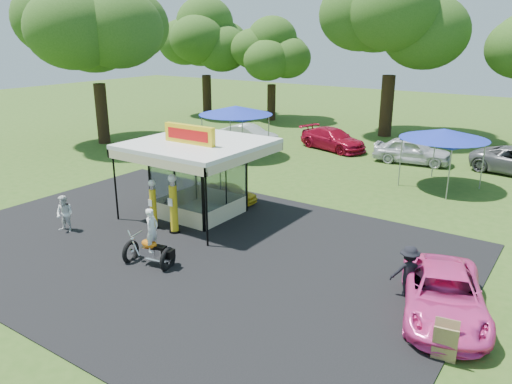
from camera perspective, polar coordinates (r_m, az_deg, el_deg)
ground at (r=18.19m, az=-11.87°, el=-8.33°), size 120.00×120.00×0.00m
asphalt_apron at (r=19.47m, az=-7.64°, el=-6.23°), size 20.00×14.00×0.04m
gas_station_kiosk at (r=22.22m, az=-6.55°, el=1.72°), size 5.40×5.40×4.18m
gas_pump_left at (r=21.17m, az=-11.67°, el=-1.52°), size 0.40×0.40×2.14m
gas_pump_right at (r=20.49m, az=-9.40°, el=-1.50°), size 0.47×0.47×2.52m
motorcycle at (r=17.90m, az=-11.89°, el=-5.72°), size 1.95×1.19×2.23m
spare_tires at (r=23.00m, az=-9.81°, el=-1.65°), size 0.85×0.61×0.70m
a_frame_sign at (r=13.76m, az=20.79°, el=-15.77°), size 0.63×0.63×1.07m
kiosk_car at (r=24.24m, az=-3.05°, el=-0.05°), size 2.82×1.13×0.96m
pink_sedan at (r=15.63m, az=20.69°, el=-10.98°), size 3.68×5.29×1.34m
spectator_west at (r=21.94m, az=-21.02°, el=-2.36°), size 0.88×0.76×1.56m
spectator_east_a at (r=16.28m, az=17.03°, el=-8.70°), size 1.26×1.11×1.69m
bg_car_a at (r=36.73m, az=-0.81°, el=6.53°), size 4.42×1.57×1.45m
bg_car_b at (r=35.60m, az=8.77°, el=6.00°), size 5.54×3.55×1.49m
bg_car_c at (r=32.93m, az=17.41°, el=4.54°), size 4.95×2.54×1.61m
tent_west at (r=32.83m, az=-2.34°, el=9.28°), size 4.82×4.82×3.37m
tent_east at (r=27.72m, az=20.72°, el=6.17°), size 4.52×4.52×3.16m
oak_far_a at (r=50.32m, az=-5.80°, el=16.63°), size 9.23×9.23×10.94m
oak_far_b at (r=47.01m, az=1.82°, el=15.25°), size 7.66×7.66×9.13m
oak_far_c at (r=40.71m, az=15.41°, el=18.08°), size 11.41×11.41×13.44m
oak_near at (r=38.43m, az=-18.03°, el=17.26°), size 11.22×11.22×12.92m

